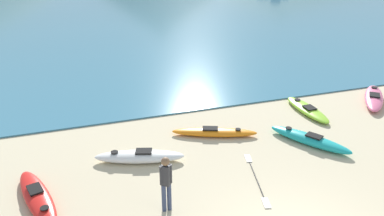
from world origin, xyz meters
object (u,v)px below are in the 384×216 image
(kayak_on_sand_5, at_px, (214,132))
(loose_paddle, at_px, (256,179))
(kayak_on_sand_4, at_px, (140,156))
(person_near_foreground, at_px, (166,181))
(kayak_on_sand_2, at_px, (309,139))
(kayak_on_sand_3, at_px, (307,109))
(kayak_on_sand_0, at_px, (374,98))
(kayak_on_sand_1, at_px, (37,197))

(kayak_on_sand_5, xyz_separation_m, loose_paddle, (0.17, -3.04, -0.12))
(kayak_on_sand_4, bearing_deg, person_near_foreground, -85.47)
(kayak_on_sand_2, bearing_deg, kayak_on_sand_4, 172.81)
(kayak_on_sand_3, relative_size, kayak_on_sand_4, 0.95)
(kayak_on_sand_0, xyz_separation_m, kayak_on_sand_5, (-8.07, -0.77, -0.05))
(kayak_on_sand_1, bearing_deg, person_near_foreground, -24.32)
(kayak_on_sand_1, bearing_deg, kayak_on_sand_4, 20.67)
(kayak_on_sand_4, bearing_deg, kayak_on_sand_5, 16.72)
(kayak_on_sand_0, distance_m, kayak_on_sand_5, 8.11)
(kayak_on_sand_3, distance_m, kayak_on_sand_5, 4.58)
(kayak_on_sand_0, xyz_separation_m, kayak_on_sand_2, (-5.07, -2.43, -0.01))
(loose_paddle, bearing_deg, person_near_foreground, -169.83)
(kayak_on_sand_2, bearing_deg, kayak_on_sand_5, 151.06)
(kayak_on_sand_3, bearing_deg, kayak_on_sand_0, 0.88)
(kayak_on_sand_4, height_order, loose_paddle, kayak_on_sand_4)
(kayak_on_sand_1, distance_m, person_near_foreground, 3.72)
(kayak_on_sand_2, bearing_deg, kayak_on_sand_0, 25.56)
(kayak_on_sand_5, relative_size, person_near_foreground, 1.94)
(kayak_on_sand_1, distance_m, loose_paddle, 6.35)
(person_near_foreground, bearing_deg, loose_paddle, 10.17)
(kayak_on_sand_2, relative_size, kayak_on_sand_3, 1.03)
(kayak_on_sand_1, distance_m, kayak_on_sand_5, 6.45)
(person_near_foreground, bearing_deg, kayak_on_sand_2, 18.30)
(kayak_on_sand_4, relative_size, loose_paddle, 1.10)
(kayak_on_sand_3, bearing_deg, person_near_foreground, -149.63)
(kayak_on_sand_4, xyz_separation_m, loose_paddle, (3.17, -2.14, -0.16))
(kayak_on_sand_1, bearing_deg, loose_paddle, -8.77)
(kayak_on_sand_0, relative_size, kayak_on_sand_4, 0.99)
(kayak_on_sand_4, bearing_deg, kayak_on_sand_1, -159.33)
(kayak_on_sand_4, height_order, person_near_foreground, person_near_foreground)
(kayak_on_sand_0, xyz_separation_m, kayak_on_sand_3, (-3.55, -0.05, -0.05))
(kayak_on_sand_5, bearing_deg, person_near_foreground, -127.98)
(loose_paddle, bearing_deg, kayak_on_sand_4, 146.00)
(person_near_foreground, bearing_deg, kayak_on_sand_1, 155.68)
(kayak_on_sand_5, xyz_separation_m, person_near_foreground, (-2.79, -3.57, 0.80))
(loose_paddle, bearing_deg, kayak_on_sand_2, 26.07)
(kayak_on_sand_5, bearing_deg, kayak_on_sand_2, -28.94)
(kayak_on_sand_0, xyz_separation_m, kayak_on_sand_4, (-11.07, -1.67, -0.00))
(kayak_on_sand_0, relative_size, kayak_on_sand_1, 0.98)
(kayak_on_sand_2, distance_m, kayak_on_sand_4, 6.05)
(kayak_on_sand_0, bearing_deg, kayak_on_sand_4, -171.42)
(kayak_on_sand_3, height_order, person_near_foreground, person_near_foreground)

